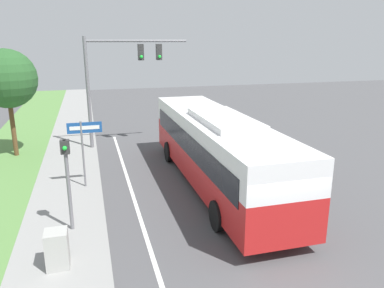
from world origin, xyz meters
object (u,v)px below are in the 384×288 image
object	(u,v)px
bus	(216,146)
pedestrian_signal	(67,171)
utility_cabinet	(57,249)
street_sign	(84,141)
signal_gantry	(118,70)

from	to	relation	value
bus	pedestrian_signal	distance (m)	6.50
utility_cabinet	street_sign	bearing A→B (deg)	82.06
signal_gantry	utility_cabinet	size ratio (longest dim) A/B	5.94
street_sign	utility_cabinet	distance (m)	6.16
street_sign	pedestrian_signal	bearing A→B (deg)	-97.78
bus	pedestrian_signal	size ratio (longest dim) A/B	3.90
street_sign	signal_gantry	bearing A→B (deg)	71.37
bus	signal_gantry	size ratio (longest dim) A/B	1.94
pedestrian_signal	street_sign	bearing A→B (deg)	82.22
signal_gantry	pedestrian_signal	world-z (taller)	signal_gantry
bus	pedestrian_signal	bearing A→B (deg)	-155.95
signal_gantry	utility_cabinet	bearing A→B (deg)	-103.50
pedestrian_signal	bus	bearing A→B (deg)	24.05
bus	street_sign	xyz separation A→B (m)	(-5.41, 1.14, 0.29)
bus	utility_cabinet	distance (m)	7.95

